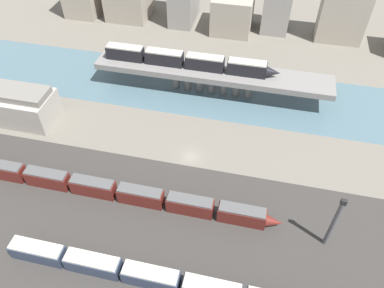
{
  "coord_description": "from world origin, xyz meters",
  "views": [
    {
      "loc": [
        14.02,
        -60.23,
        67.15
      ],
      "look_at": [
        0.0,
        1.53,
        2.94
      ],
      "focal_mm": 35.0,
      "sensor_mm": 36.0,
      "label": 1
    }
  ],
  "objects": [
    {
      "name": "train_yard_mid",
      "position": [
        -17.37,
        -15.36,
        2.03
      ],
      "size": [
        79.06,
        2.89,
        4.13
      ],
      "color": "#5B1E19",
      "rests_on": "ground"
    },
    {
      "name": "ground_plane",
      "position": [
        0.0,
        0.0,
        0.0
      ],
      "size": [
        400.0,
        400.0,
        0.0
      ],
      "primitive_type": "plane",
      "color": "#666056"
    },
    {
      "name": "city_block_right",
      "position": [
        0.33,
        64.53,
        6.28
      ],
      "size": [
        13.64,
        14.72,
        12.57
      ],
      "primitive_type": "cube",
      "color": "gray",
      "rests_on": "ground"
    },
    {
      "name": "signal_tower",
      "position": [
        31.31,
        -16.81,
        7.09
      ],
      "size": [
        1.0,
        0.85,
        14.22
      ],
      "color": "#4C4C51",
      "rests_on": "ground"
    },
    {
      "name": "warehouse_building",
      "position": [
        -51.59,
        3.87,
        4.61
      ],
      "size": [
        27.36,
        10.23,
        9.71
      ],
      "color": "#9E998E",
      "rests_on": "ground"
    },
    {
      "name": "bridge",
      "position": [
        0.0,
        27.06,
        5.94
      ],
      "size": [
        66.95,
        9.54,
        7.35
      ],
      "color": "slate",
      "rests_on": "ground"
    },
    {
      "name": "railbed_yard",
      "position": [
        0.0,
        -24.0,
        0.0
      ],
      "size": [
        280.0,
        42.0,
        0.01
      ],
      "primitive_type": "cube",
      "color": "#33302D",
      "rests_on": "ground"
    },
    {
      "name": "city_block_far_right",
      "position": [
        15.2,
        67.52,
        11.13
      ],
      "size": [
        9.24,
        9.93,
        22.27
      ],
      "primitive_type": "cube",
      "color": "gray",
      "rests_on": "ground"
    },
    {
      "name": "river_water",
      "position": [
        0.0,
        27.06,
        0.0
      ],
      "size": [
        320.0,
        24.83,
        0.01
      ],
      "primitive_type": "cube",
      "color": "#47606B",
      "rests_on": "ground"
    },
    {
      "name": "city_block_tall",
      "position": [
        36.91,
        65.87,
        11.68
      ],
      "size": [
        15.07,
        8.88,
        23.35
      ],
      "primitive_type": "cube",
      "color": "gray",
      "rests_on": "ground"
    },
    {
      "name": "train_on_bridge",
      "position": [
        -6.62,
        27.06,
        9.32
      ],
      "size": [
        49.37,
        3.2,
        4.03
      ],
      "color": "black",
      "rests_on": "bridge"
    }
  ]
}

